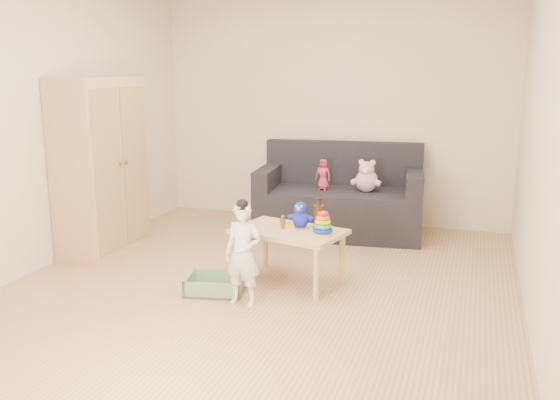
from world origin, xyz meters
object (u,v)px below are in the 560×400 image
(wardrobe, at_px, (101,167))
(sofa, at_px, (339,212))
(play_table, at_px, (289,256))
(toddler, at_px, (243,255))

(wardrobe, xyz_separation_m, sofa, (2.00, 1.33, -0.59))
(play_table, relative_size, toddler, 1.13)
(wardrobe, height_order, play_table, wardrobe)
(play_table, distance_m, toddler, 0.60)
(toddler, bearing_deg, play_table, 74.48)
(sofa, height_order, play_table, sofa)
(wardrobe, bearing_deg, sofa, 33.62)
(sofa, bearing_deg, toddler, -102.36)
(sofa, relative_size, toddler, 2.25)
(wardrobe, distance_m, toddler, 2.00)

